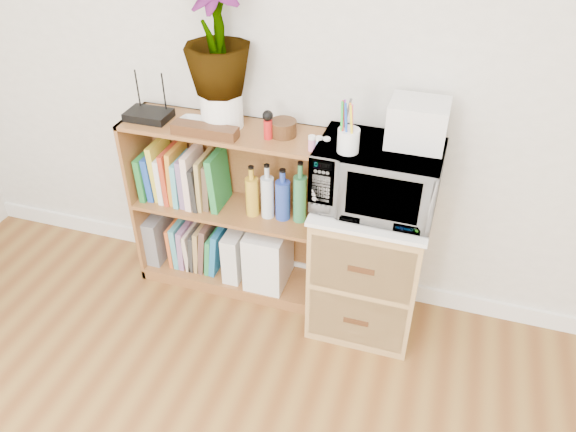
% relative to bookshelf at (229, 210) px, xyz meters
% --- Properties ---
extents(skirting_board, '(4.00, 0.02, 0.10)m').
position_rel_bookshelf_xyz_m(skirting_board, '(0.35, 0.14, -0.42)').
color(skirting_board, white).
rests_on(skirting_board, ground).
extents(bookshelf, '(1.00, 0.30, 0.95)m').
position_rel_bookshelf_xyz_m(bookshelf, '(0.00, 0.00, 0.00)').
color(bookshelf, brown).
rests_on(bookshelf, ground).
extents(wicker_unit, '(0.50, 0.45, 0.70)m').
position_rel_bookshelf_xyz_m(wicker_unit, '(0.75, -0.08, -0.12)').
color(wicker_unit, '#9E7542').
rests_on(wicker_unit, ground).
extents(microwave, '(0.53, 0.37, 0.29)m').
position_rel_bookshelf_xyz_m(microwave, '(0.75, -0.08, 0.39)').
color(microwave, white).
rests_on(microwave, wicker_unit).
extents(pen_cup, '(0.09, 0.09, 0.10)m').
position_rel_bookshelf_xyz_m(pen_cup, '(0.63, -0.16, 0.59)').
color(pen_cup, white).
rests_on(pen_cup, microwave).
extents(small_appliance, '(0.24, 0.20, 0.19)m').
position_rel_bookshelf_xyz_m(small_appliance, '(0.88, -0.01, 0.63)').
color(small_appliance, silver).
rests_on(small_appliance, microwave).
extents(router, '(0.21, 0.14, 0.04)m').
position_rel_bookshelf_xyz_m(router, '(-0.38, -0.02, 0.49)').
color(router, black).
rests_on(router, bookshelf).
extents(white_bowl, '(0.13, 0.13, 0.03)m').
position_rel_bookshelf_xyz_m(white_bowl, '(-0.15, -0.03, 0.49)').
color(white_bowl, silver).
rests_on(white_bowl, bookshelf).
extents(plant_pot, '(0.20, 0.20, 0.17)m').
position_rel_bookshelf_xyz_m(plant_pot, '(-0.01, 0.02, 0.56)').
color(plant_pot, white).
rests_on(plant_pot, bookshelf).
extents(potted_plant, '(0.30, 0.30, 0.54)m').
position_rel_bookshelf_xyz_m(potted_plant, '(-0.01, 0.02, 0.91)').
color(potted_plant, '#38692A').
rests_on(potted_plant, plant_pot).
extents(trinket_box, '(0.31, 0.08, 0.05)m').
position_rel_bookshelf_xyz_m(trinket_box, '(-0.05, -0.10, 0.50)').
color(trinket_box, '#37220F').
rests_on(trinket_box, bookshelf).
extents(kokeshi_doll, '(0.04, 0.04, 0.09)m').
position_rel_bookshelf_xyz_m(kokeshi_doll, '(0.24, -0.04, 0.52)').
color(kokeshi_doll, '#AC1515').
rests_on(kokeshi_doll, bookshelf).
extents(wooden_bowl, '(0.12, 0.12, 0.07)m').
position_rel_bookshelf_xyz_m(wooden_bowl, '(0.29, 0.01, 0.51)').
color(wooden_bowl, '#3C2010').
rests_on(wooden_bowl, bookshelf).
extents(paint_jars, '(0.10, 0.04, 0.05)m').
position_rel_bookshelf_xyz_m(paint_jars, '(0.49, -0.09, 0.50)').
color(paint_jars, '#D07386').
rests_on(paint_jars, bookshelf).
extents(file_box, '(0.08, 0.22, 0.28)m').
position_rel_bookshelf_xyz_m(file_box, '(-0.44, 0.00, -0.27)').
color(file_box, slate).
rests_on(file_box, bookshelf).
extents(magazine_holder_left, '(0.09, 0.23, 0.28)m').
position_rel_bookshelf_xyz_m(magazine_holder_left, '(0.03, -0.01, -0.26)').
color(magazine_holder_left, silver).
rests_on(magazine_holder_left, bookshelf).
extents(magazine_holder_mid, '(0.10, 0.26, 0.33)m').
position_rel_bookshelf_xyz_m(magazine_holder_mid, '(0.16, -0.01, -0.24)').
color(magazine_holder_mid, silver).
rests_on(magazine_holder_mid, bookshelf).
extents(magazine_holder_right, '(0.11, 0.27, 0.33)m').
position_rel_bookshelf_xyz_m(magazine_holder_right, '(0.26, -0.01, -0.24)').
color(magazine_holder_right, silver).
rests_on(magazine_holder_right, bookshelf).
extents(cookbooks, '(0.44, 0.20, 0.31)m').
position_rel_bookshelf_xyz_m(cookbooks, '(-0.24, 0.00, 0.16)').
color(cookbooks, '#1E712D').
rests_on(cookbooks, bookshelf).
extents(liquor_bottles, '(0.38, 0.07, 0.32)m').
position_rel_bookshelf_xyz_m(liquor_bottles, '(0.30, 0.00, 0.17)').
color(liquor_bottles, gold).
rests_on(liquor_bottles, bookshelf).
extents(lower_books, '(0.31, 0.19, 0.30)m').
position_rel_bookshelf_xyz_m(lower_books, '(-0.20, 0.00, -0.28)').
color(lower_books, '#CB5823').
rests_on(lower_books, bookshelf).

